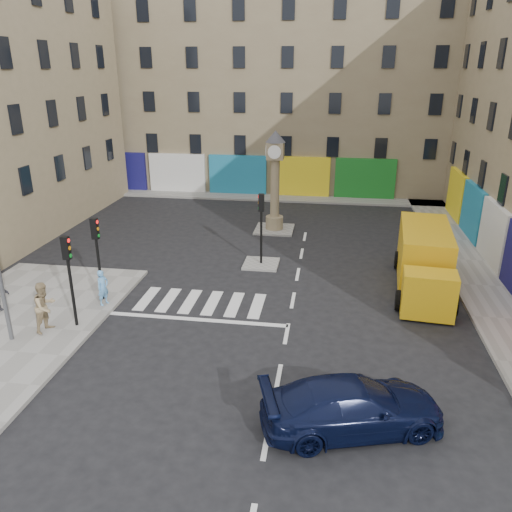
% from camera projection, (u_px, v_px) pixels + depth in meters
% --- Properties ---
extents(ground, '(120.00, 120.00, 0.00)m').
position_uv_depth(ground, '(284.00, 347.00, 18.53)').
color(ground, black).
rests_on(ground, ground).
extents(sidewalk_right, '(2.60, 30.00, 0.15)m').
position_uv_depth(sidewalk_right, '(465.00, 261.00, 26.53)').
color(sidewalk_right, gray).
rests_on(sidewalk_right, ground).
extents(sidewalk_far, '(32.00, 2.40, 0.15)m').
position_uv_depth(sidewalk_far, '(261.00, 197.00, 39.58)').
color(sidewalk_far, gray).
rests_on(sidewalk_far, ground).
extents(island_near, '(1.80, 1.80, 0.12)m').
position_uv_depth(island_near, '(261.00, 264.00, 26.18)').
color(island_near, gray).
rests_on(island_near, ground).
extents(island_far, '(2.40, 2.40, 0.12)m').
position_uv_depth(island_far, '(274.00, 229.00, 31.73)').
color(island_far, gray).
rests_on(island_far, ground).
extents(building_far, '(32.00, 10.00, 17.00)m').
position_uv_depth(building_far, '(271.00, 82.00, 41.94)').
color(building_far, '#7E7154').
rests_on(building_far, ground).
extents(traffic_light_left_near, '(0.28, 0.22, 3.70)m').
position_uv_depth(traffic_light_left_near, '(69.00, 267.00, 18.95)').
color(traffic_light_left_near, black).
rests_on(traffic_light_left_near, sidewalk_left).
extents(traffic_light_left_far, '(0.28, 0.22, 3.70)m').
position_uv_depth(traffic_light_left_far, '(97.00, 246.00, 21.16)').
color(traffic_light_left_far, black).
rests_on(traffic_light_left_far, sidewalk_left).
extents(traffic_light_island, '(0.28, 0.22, 3.70)m').
position_uv_depth(traffic_light_island, '(261.00, 218.00, 25.28)').
color(traffic_light_island, black).
rests_on(traffic_light_island, island_near).
extents(clock_pillar, '(1.20, 1.20, 6.10)m').
position_uv_depth(clock_pillar, '(275.00, 175.00, 30.48)').
color(clock_pillar, '#8B795B').
rests_on(clock_pillar, island_far).
extents(navy_sedan, '(5.63, 3.59, 1.52)m').
position_uv_depth(navy_sedan, '(353.00, 406.00, 14.13)').
color(navy_sedan, black).
rests_on(navy_sedan, ground).
extents(yellow_van, '(3.05, 7.50, 2.66)m').
position_uv_depth(yellow_van, '(424.00, 260.00, 23.22)').
color(yellow_van, gold).
rests_on(yellow_van, ground).
extents(pedestrian_blue, '(0.57, 0.67, 1.56)m').
position_uv_depth(pedestrian_blue, '(103.00, 288.00, 21.28)').
color(pedestrian_blue, '#60A2DD').
rests_on(pedestrian_blue, sidewalk_left).
extents(pedestrian_tan, '(0.98, 1.13, 2.00)m').
position_uv_depth(pedestrian_tan, '(45.00, 307.00, 19.08)').
color(pedestrian_tan, '#9F8862').
rests_on(pedestrian_tan, sidewalk_left).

